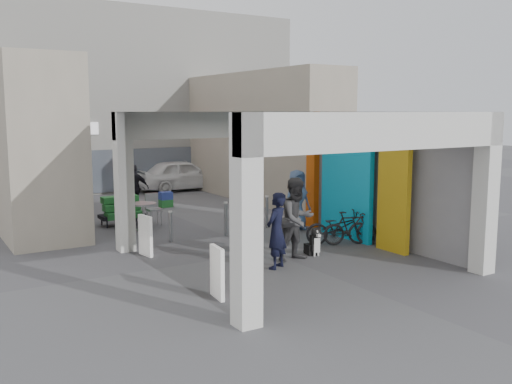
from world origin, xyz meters
TOP-DOWN VIEW (x-y plane):
  - ground at (0.00, 0.00)m, footprint 90.00×90.00m
  - arcade_canopy at (0.54, -0.82)m, footprint 6.40×6.45m
  - far_building at (-0.00, 13.99)m, footprint 18.00×4.08m
  - plaza_bldg_left at (-4.50, 7.50)m, footprint 2.00×9.00m
  - plaza_bldg_right at (4.50, 7.50)m, footprint 2.00×9.00m
  - bollard_left at (-1.64, 2.32)m, footprint 0.09×0.09m
  - bollard_center at (-0.00, 2.21)m, footprint 0.09×0.09m
  - bollard_right at (1.58, 2.52)m, footprint 0.09×0.09m
  - advert_board_near at (-2.75, -2.49)m, footprint 0.15×0.56m
  - advert_board_far at (-2.75, 1.26)m, footprint 0.17×0.56m
  - cafe_set at (-1.84, 4.48)m, footprint 1.62×1.31m
  - produce_stand at (-2.00, 5.30)m, footprint 1.34×0.73m
  - crate_stack at (0.45, 7.67)m, footprint 0.45×0.35m
  - border_collie at (0.78, -0.84)m, footprint 0.25×0.50m
  - man_with_dog at (-0.65, -1.35)m, footprint 0.75×0.67m
  - man_back_turned at (0.16, -1.02)m, footprint 1.03×0.85m
  - man_elderly at (2.23, 1.87)m, footprint 0.90×0.61m
  - man_crates at (-0.85, 7.32)m, footprint 1.06×0.74m
  - bicycle_front at (2.03, -0.27)m, footprint 1.81×1.27m
  - bicycle_rear at (2.30, -0.46)m, footprint 1.55×0.90m
  - white_van at (2.86, 11.49)m, footprint 4.11×1.75m

SIDE VIEW (x-z plane):
  - ground at x=0.00m, z-range 0.00..0.00m
  - border_collie at x=0.78m, z-range -0.07..0.62m
  - crate_stack at x=0.45m, z-range 0.00..0.56m
  - cafe_set at x=-1.84m, z-range -0.14..0.84m
  - produce_stand at x=-2.00m, z-range -0.09..0.79m
  - bollard_left at x=-1.64m, z-range 0.00..0.83m
  - bicycle_rear at x=2.30m, z-range 0.00..0.90m
  - bicycle_front at x=2.03m, z-range 0.00..0.90m
  - bollard_center at x=0.00m, z-range 0.00..0.95m
  - bollard_right at x=1.58m, z-range 0.00..0.97m
  - advert_board_near at x=-2.75m, z-range 0.01..1.01m
  - advert_board_far at x=-2.75m, z-range 0.01..1.01m
  - white_van at x=2.86m, z-range 0.00..1.39m
  - man_crates at x=-0.85m, z-range 0.00..1.67m
  - man_with_dog at x=-0.65m, z-range 0.00..1.73m
  - man_elderly at x=2.23m, z-range 0.00..1.79m
  - man_back_turned at x=0.16m, z-range 0.00..1.98m
  - arcade_canopy at x=0.54m, z-range -0.90..5.50m
  - plaza_bldg_left at x=-4.50m, z-range 0.00..5.00m
  - plaza_bldg_right at x=4.50m, z-range 0.00..5.00m
  - far_building at x=0.00m, z-range -0.01..7.99m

